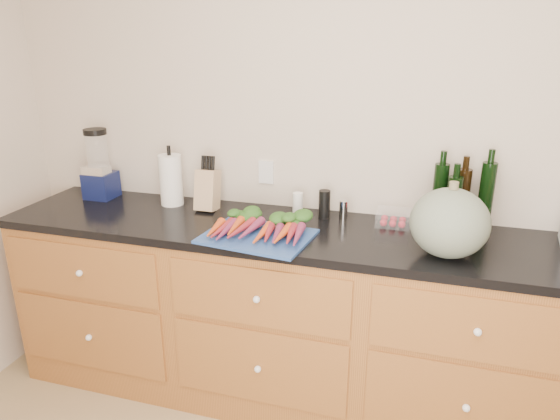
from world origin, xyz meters
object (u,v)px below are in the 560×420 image
(carrots, at_px, (260,226))
(knife_block, at_px, (208,190))
(squash, at_px, (450,223))
(blender_appliance, at_px, (99,168))
(cutting_board, at_px, (257,236))
(paper_towel, at_px, (171,180))
(tomato_box, at_px, (393,218))

(carrots, distance_m, knife_block, 0.46)
(squash, relative_size, knife_block, 1.52)
(blender_appliance, height_order, knife_block, blender_appliance)
(cutting_board, height_order, paper_towel, paper_towel)
(blender_appliance, distance_m, tomato_box, 1.61)
(paper_towel, bearing_deg, tomato_box, 0.49)
(squash, bearing_deg, blender_appliance, 171.31)
(paper_towel, relative_size, tomato_box, 1.69)
(blender_appliance, bearing_deg, paper_towel, 0.27)
(carrots, bearing_deg, squash, -0.35)
(squash, relative_size, paper_towel, 1.17)
(carrots, distance_m, paper_towel, 0.66)
(blender_appliance, bearing_deg, knife_block, -1.57)
(cutting_board, bearing_deg, knife_block, 141.18)
(squash, distance_m, tomato_box, 0.39)
(paper_towel, distance_m, tomato_box, 1.17)
(knife_block, bearing_deg, squash, -12.53)
(blender_appliance, relative_size, knife_block, 1.85)
(cutting_board, bearing_deg, carrots, 90.00)
(squash, relative_size, tomato_box, 1.98)
(cutting_board, relative_size, tomato_box, 2.93)
(paper_towel, bearing_deg, cutting_board, -28.41)
(cutting_board, height_order, blender_appliance, blender_appliance)
(carrots, height_order, tomato_box, same)
(paper_towel, height_order, tomato_box, paper_towel)
(blender_appliance, bearing_deg, cutting_board, -17.18)
(squash, xyz_separation_m, knife_block, (-1.18, 0.26, -0.04))
(blender_appliance, xyz_separation_m, paper_towel, (0.44, 0.00, -0.03))
(cutting_board, bearing_deg, blender_appliance, 162.82)
(squash, bearing_deg, paper_towel, 168.59)
(squash, height_order, knife_block, squash)
(squash, bearing_deg, carrots, 179.65)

